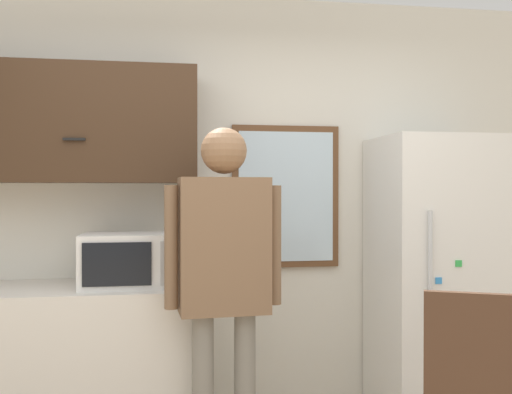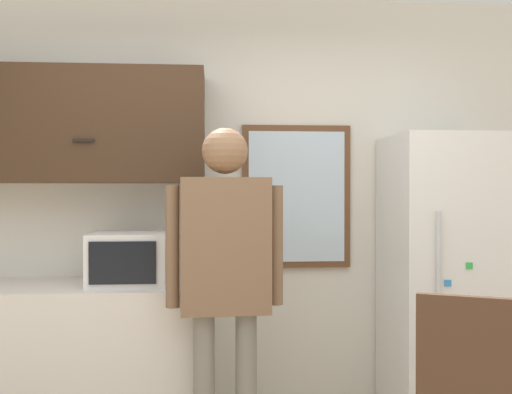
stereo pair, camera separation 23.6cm
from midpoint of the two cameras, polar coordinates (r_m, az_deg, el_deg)
The scene contains 7 objects.
back_wall at distance 3.67m, azimuth -6.17°, elevation -1.09°, with size 6.00×0.06×2.70m.
counter at distance 3.60m, azimuth -25.34°, elevation -15.51°, with size 2.08×0.62×0.92m.
upper_cabinets at distance 3.61m, azimuth -24.86°, elevation 6.69°, with size 2.08×0.38×0.68m.
microwave at distance 3.34m, azimuth -14.65°, elevation -6.09°, with size 0.51×0.41×0.30m.
person at distance 2.93m, azimuth -5.54°, elevation -6.46°, with size 0.60×0.25×1.78m.
refrigerator at distance 3.68m, azimuth 15.64°, elevation -8.23°, with size 0.69×0.66×1.79m.
window at distance 3.68m, azimuth 1.15°, elevation 0.05°, with size 0.70×0.05×0.91m.
Camera 1 is at (-0.30, -1.84, 1.46)m, focal length 40.00 mm.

